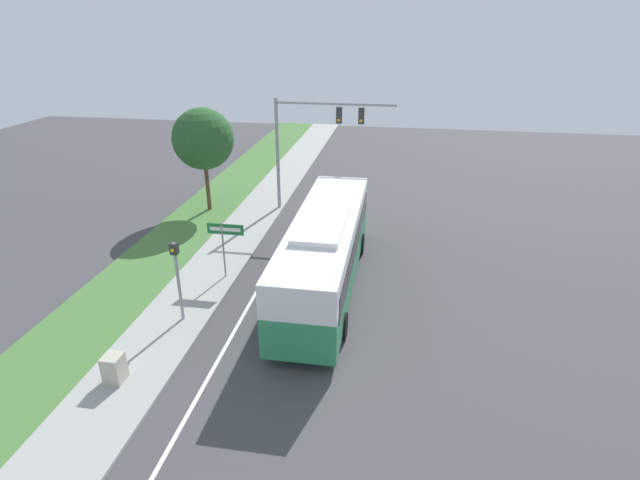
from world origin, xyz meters
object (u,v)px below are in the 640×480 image
utility_cabinet (114,368)px  street_sign (225,238)px  signal_gantry (312,132)px  bus (325,247)px  pedestrian_signal (177,270)px

utility_cabinet → street_sign: bearing=80.6°
signal_gantry → bus: bearing=-76.4°
signal_gantry → utility_cabinet: 17.56m
bus → signal_gantry: bearing=103.6°
bus → signal_gantry: 9.95m
pedestrian_signal → street_sign: size_ratio=1.23×
bus → pedestrian_signal: bearing=-144.3°
street_sign → utility_cabinet: bearing=-99.4°
bus → signal_gantry: size_ratio=1.72×
signal_gantry → street_sign: size_ratio=2.53×
pedestrian_signal → street_sign: 3.69m
signal_gantry → pedestrian_signal: size_ratio=2.07×
street_sign → utility_cabinet: street_sign is taller
pedestrian_signal → utility_cabinet: pedestrian_signal is taller
signal_gantry → utility_cabinet: signal_gantry is taller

